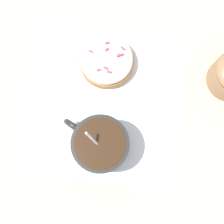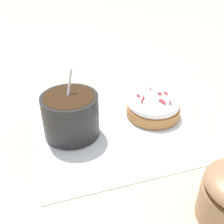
{
  "view_description": "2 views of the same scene",
  "coord_description": "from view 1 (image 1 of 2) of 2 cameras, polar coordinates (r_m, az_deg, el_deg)",
  "views": [
    {
      "loc": [
        0.11,
        0.02,
        0.54
      ],
      "look_at": [
        0.02,
        0.01,
        0.04
      ],
      "focal_mm": 50.0,
      "sensor_mm": 36.0,
      "label": 1
    },
    {
      "loc": [
        0.14,
        0.35,
        0.26
      ],
      "look_at": [
        0.01,
        0.01,
        0.04
      ],
      "focal_mm": 42.0,
      "sensor_mm": 36.0,
      "label": 2
    }
  ],
  "objects": [
    {
      "name": "frosted_pastry",
      "position": [
        0.55,
        -0.88,
        9.48
      ],
      "size": [
        0.1,
        0.1,
        0.04
      ],
      "color": "#B2753D",
      "rests_on": "paper_napkin"
    },
    {
      "name": "paper_napkin",
      "position": [
        0.55,
        -1.44,
        1.43
      ],
      "size": [
        0.29,
        0.29,
        0.0
      ],
      "color": "white",
      "rests_on": "ground_plane"
    },
    {
      "name": "ground_plane",
      "position": [
        0.55,
        -1.43,
        1.4
      ],
      "size": [
        3.0,
        3.0,
        0.0
      ],
      "primitive_type": "plane",
      "color": "#C6B793"
    },
    {
      "name": "coffee_cup",
      "position": [
        0.5,
        -2.31,
        -5.94
      ],
      "size": [
        0.09,
        0.11,
        0.1
      ],
      "color": "black",
      "rests_on": "paper_napkin"
    }
  ]
}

